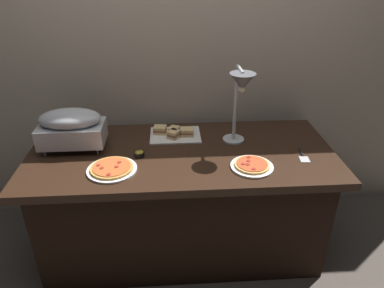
# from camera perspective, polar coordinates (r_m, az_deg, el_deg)

# --- Properties ---
(ground_plane) EXTENTS (8.00, 8.00, 0.00)m
(ground_plane) POSITION_cam_1_polar(r_m,az_deg,el_deg) (2.67, -1.43, -15.56)
(ground_plane) COLOR #4C443D
(back_wall) EXTENTS (4.40, 0.04, 2.40)m
(back_wall) POSITION_cam_1_polar(r_m,az_deg,el_deg) (2.52, -2.29, 13.23)
(back_wall) COLOR tan
(back_wall) RESTS_ON ground_plane
(buffet_table) EXTENTS (1.90, 0.84, 0.76)m
(buffet_table) POSITION_cam_1_polar(r_m,az_deg,el_deg) (2.42, -1.53, -8.95)
(buffet_table) COLOR black
(buffet_table) RESTS_ON ground_plane
(chafing_dish) EXTENTS (0.40, 0.23, 0.26)m
(chafing_dish) POSITION_cam_1_polar(r_m,az_deg,el_deg) (2.31, -18.78, 2.62)
(chafing_dish) COLOR #B7BABF
(chafing_dish) RESTS_ON buffet_table
(heat_lamp) EXTENTS (0.15, 0.30, 0.51)m
(heat_lamp) POSITION_cam_1_polar(r_m,az_deg,el_deg) (2.10, 7.81, 8.64)
(heat_lamp) COLOR #B7BABF
(heat_lamp) RESTS_ON buffet_table
(pizza_plate_front) EXTENTS (0.25, 0.25, 0.03)m
(pizza_plate_front) POSITION_cam_1_polar(r_m,az_deg,el_deg) (2.08, 9.57, -3.43)
(pizza_plate_front) COLOR white
(pizza_plate_front) RESTS_ON buffet_table
(pizza_plate_center) EXTENTS (0.28, 0.28, 0.03)m
(pizza_plate_center) POSITION_cam_1_polar(r_m,az_deg,el_deg) (2.07, -12.72, -3.87)
(pizza_plate_center) COLOR white
(pizza_plate_center) RESTS_ON buffet_table
(sandwich_platter) EXTENTS (0.34, 0.25, 0.06)m
(sandwich_platter) POSITION_cam_1_polar(r_m,az_deg,el_deg) (2.40, -2.86, 1.75)
(sandwich_platter) COLOR white
(sandwich_platter) RESTS_ON buffet_table
(sauce_cup_near) EXTENTS (0.06, 0.06, 0.03)m
(sauce_cup_near) POSITION_cam_1_polar(r_m,az_deg,el_deg) (2.18, -8.44, -1.58)
(sauce_cup_near) COLOR black
(sauce_cup_near) RESTS_ON buffet_table
(serving_spatula) EXTENTS (0.06, 0.17, 0.01)m
(serving_spatula) POSITION_cam_1_polar(r_m,az_deg,el_deg) (2.27, 17.32, -1.84)
(serving_spatula) COLOR #B7BABF
(serving_spatula) RESTS_ON buffet_table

